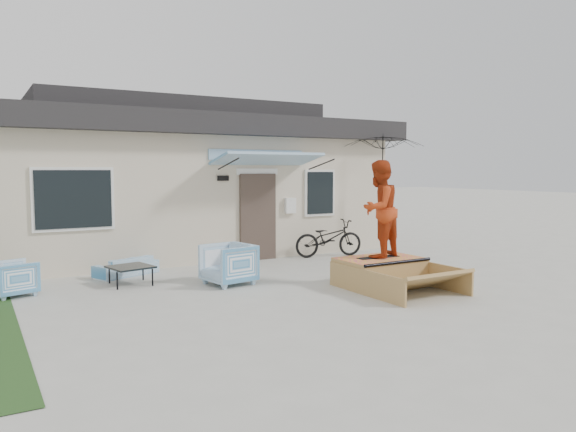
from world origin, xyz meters
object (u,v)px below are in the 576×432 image
patio_umbrella (383,187)px  skateboard (378,257)px  loveseat (126,263)px  bicycle (329,234)px  armchair_right (228,262)px  skater (379,207)px  armchair_left (14,277)px  skate_ramp (380,272)px  coffee_table (131,275)px

patio_umbrella → skateboard: 4.28m
loveseat → patio_umbrella: bearing=154.7°
bicycle → patio_umbrella: bearing=-85.8°
armchair_right → skateboard: (2.47, -1.45, 0.11)m
armchair_right → patio_umbrella: 5.58m
bicycle → patio_umbrella: (1.59, -0.19, 1.18)m
patio_umbrella → bicycle: bearing=173.2°
loveseat → skater: 5.32m
armchair_left → skate_ramp: bearing=-128.7°
loveseat → bicycle: bearing=156.2°
loveseat → armchair_left: size_ratio=1.93×
loveseat → armchair_left: (-2.15, -0.91, 0.08)m
skate_ramp → skater: size_ratio=1.12×
loveseat → patio_umbrella: size_ratio=0.55×
armchair_left → skate_ramp: (6.09, -2.50, -0.08)m
coffee_table → skate_ramp: size_ratio=0.35×
armchair_right → skater: (2.47, -1.45, 1.06)m
armchair_right → skate_ramp: armchair_right is taller
skater → loveseat: bearing=-59.6°
armchair_right → patio_umbrella: (5.17, 1.64, 1.31)m
skate_ramp → skater: (-0.00, 0.05, 1.23)m
armchair_left → patio_umbrella: bearing=-102.1°
bicycle → skater: skater is taller
armchair_right → skater: bearing=49.6°
skate_ramp → skater: 1.23m
armchair_left → skate_ramp: size_ratio=0.33×
coffee_table → skater: skater is taller
patio_umbrella → skater: (-2.70, -3.10, -0.26)m
loveseat → bicycle: size_ratio=0.74×
skateboard → armchair_right: bearing=151.2°
loveseat → skate_ramp: size_ratio=0.64×
coffee_table → armchair_right: bearing=-29.9°
bicycle → skateboard: bicycle is taller
skate_ramp → skateboard: skateboard is taller
skateboard → coffee_table: bearing=151.4°
loveseat → skater: size_ratio=0.72×
skate_ramp → skater: bearing=90.0°
armchair_right → skateboard: size_ratio=1.00×
bicycle → armchair_right: bearing=128.2°
armchair_left → coffee_table: bearing=-108.3°
coffee_table → skate_ramp: 4.76m
armchair_right → bicycle: 4.02m
armchair_left → loveseat: bearing=-83.4°
armchair_right → loveseat: bearing=-152.5°
loveseat → skater: skater is taller
armchair_right → coffee_table: armchair_right is taller
bicycle → skater: (-1.11, -3.29, 0.92)m
armchair_left → skater: (6.09, -2.45, 1.15)m
patio_umbrella → skateboard: bearing=-131.1°
armchair_right → skate_ramp: size_ratio=0.42×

